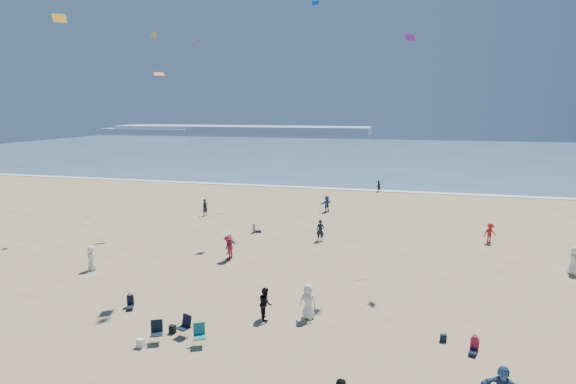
# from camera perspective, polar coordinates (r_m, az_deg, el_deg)

# --- Properties ---
(ocean) EXTENTS (220.00, 100.00, 0.06)m
(ocean) POSITION_cam_1_polar(r_m,az_deg,el_deg) (108.62, 10.28, 4.86)
(ocean) COLOR #476B84
(ocean) RESTS_ON ground
(surf_line) EXTENTS (220.00, 1.20, 0.08)m
(surf_line) POSITION_cam_1_polar(r_m,az_deg,el_deg) (59.25, 6.88, 0.36)
(surf_line) COLOR white
(surf_line) RESTS_ON ground
(headland_far) EXTENTS (110.00, 20.00, 3.20)m
(headland_far) POSITION_cam_1_polar(r_m,az_deg,el_deg) (195.06, -6.10, 7.87)
(headland_far) COLOR #7A8EA8
(headland_far) RESTS_ON ground
(headland_near) EXTENTS (40.00, 14.00, 2.00)m
(headland_near) POSITION_cam_1_polar(r_m,az_deg,el_deg) (207.93, -17.08, 7.46)
(headland_near) COLOR #7A8EA8
(headland_near) RESTS_ON ground
(standing_flyers) EXTENTS (31.07, 44.71, 1.80)m
(standing_flyers) POSITION_cam_1_polar(r_m,az_deg,el_deg) (30.70, 6.74, -7.70)
(standing_flyers) COLOR black
(standing_flyers) RESTS_ON ground
(seated_group) EXTENTS (17.99, 25.43, 0.84)m
(seated_group) POSITION_cam_1_polar(r_m,az_deg,el_deg) (22.43, -0.17, -15.91)
(seated_group) COLOR silver
(seated_group) RESTS_ON ground
(chair_cluster) EXTENTS (2.80, 1.58, 1.00)m
(chair_cluster) POSITION_cam_1_polar(r_m,az_deg,el_deg) (21.76, -13.59, -16.86)
(chair_cluster) COLOR black
(chair_cluster) RESTS_ON ground
(white_tote) EXTENTS (0.35, 0.20, 0.40)m
(white_tote) POSITION_cam_1_polar(r_m,az_deg,el_deg) (21.94, -18.23, -17.76)
(white_tote) COLOR white
(white_tote) RESTS_ON ground
(black_backpack) EXTENTS (0.30, 0.22, 0.38)m
(black_backpack) POSITION_cam_1_polar(r_m,az_deg,el_deg) (22.75, -14.44, -16.51)
(black_backpack) COLOR black
(black_backpack) RESTS_ON ground
(navy_bag) EXTENTS (0.28, 0.18, 0.34)m
(navy_bag) POSITION_cam_1_polar(r_m,az_deg,el_deg) (22.53, 19.12, -17.11)
(navy_bag) COLOR black
(navy_bag) RESTS_ON ground
(kites_aloft) EXTENTS (40.34, 44.27, 28.65)m
(kites_aloft) POSITION_cam_1_polar(r_m,az_deg,el_deg) (27.36, 20.64, 20.36)
(kites_aloft) COLOR #11AEEB
(kites_aloft) RESTS_ON ground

